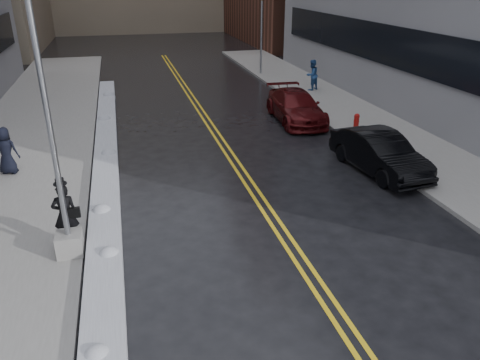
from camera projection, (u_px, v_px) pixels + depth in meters
ground at (210, 284)px, 11.31m from camera, size 160.00×160.00×0.00m
sidewalk_west at (22, 158)px, 18.82m from camera, size 5.50×50.00×0.15m
sidewalk_east at (375, 128)px, 22.41m from camera, size 4.00×50.00×0.15m
lane_line_left at (219, 143)px, 20.70m from camera, size 0.12×50.00×0.01m
lane_line_right at (225, 142)px, 20.76m from camera, size 0.12×50.00×0.01m
snow_ridge at (106, 166)px, 17.77m from camera, size 0.90×30.00×0.34m
lamppost at (57, 170)px, 11.30m from camera, size 0.65×0.65×7.62m
fire_hydrant at (357, 120)px, 21.99m from camera, size 0.26×0.26×0.73m
traffic_signal at (261, 27)px, 33.12m from camera, size 0.16×0.20×6.00m
pedestrian_fedora at (65, 215)px, 12.35m from camera, size 0.66×0.44×1.77m
pedestrian_c at (6, 151)px, 16.86m from camera, size 0.97×0.76×1.75m
pedestrian_east at (312, 75)px, 29.13m from camera, size 1.13×1.04×1.87m
car_black at (379, 153)px, 17.43m from camera, size 2.09×4.74×1.51m
car_maroon at (296, 106)px, 23.52m from camera, size 2.37×5.27×1.50m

